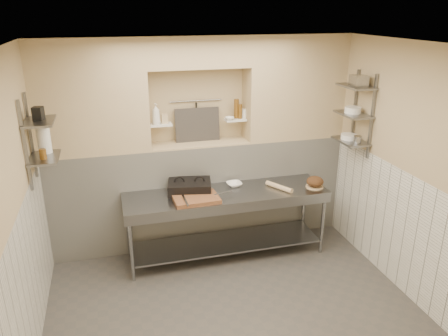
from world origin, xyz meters
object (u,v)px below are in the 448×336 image
object	(u,v)px
prep_table	(227,211)
bread_loaf	(315,181)
bowl_alcove	(230,118)
jug_left	(44,140)
mixing_bowl	(234,184)
rolling_pin	(279,187)
panini_press	(190,187)
bottle_soap	(156,114)
cutting_board	(196,199)

from	to	relation	value
prep_table	bread_loaf	xyz separation A→B (m)	(1.17, -0.12, 0.34)
bread_loaf	bowl_alcove	size ratio (longest dim) A/B	1.82
prep_table	jug_left	distance (m)	2.34
prep_table	mixing_bowl	xyz separation A→B (m)	(0.16, 0.20, 0.28)
prep_table	rolling_pin	bearing A→B (deg)	-4.46
panini_press	mixing_bowl	distance (m)	0.61
panini_press	bread_loaf	size ratio (longest dim) A/B	2.71
bottle_soap	jug_left	xyz separation A→B (m)	(-1.28, -0.54, -0.09)
bread_loaf	jug_left	distance (m)	3.32
rolling_pin	bottle_soap	size ratio (longest dim) A/B	1.52
bottle_soap	rolling_pin	bearing A→B (deg)	-22.45
cutting_board	bread_loaf	world-z (taller)	bread_loaf
prep_table	bread_loaf	world-z (taller)	bread_loaf
bread_loaf	bottle_soap	world-z (taller)	bottle_soap
panini_press	cutting_board	bearing A→B (deg)	-73.37
mixing_bowl	bread_loaf	world-z (taller)	bread_loaf
prep_table	panini_press	world-z (taller)	panini_press
rolling_pin	prep_table	bearing A→B (deg)	175.54
panini_press	mixing_bowl	bearing A→B (deg)	15.48
bowl_alcove	panini_press	bearing A→B (deg)	-149.09
cutting_board	bread_loaf	xyz separation A→B (m)	(1.59, 0.01, 0.06)
prep_table	cutting_board	distance (m)	0.52
prep_table	jug_left	bearing A→B (deg)	179.61
bread_loaf	bowl_alcove	bearing A→B (deg)	146.46
cutting_board	bowl_alcove	xyz separation A→B (m)	(0.61, 0.65, 0.81)
mixing_bowl	bread_loaf	size ratio (longest dim) A/B	0.90
mixing_bowl	bowl_alcove	size ratio (longest dim) A/B	1.64
prep_table	mixing_bowl	bearing A→B (deg)	51.19
mixing_bowl	bottle_soap	distance (m)	1.36
mixing_bowl	bowl_alcove	world-z (taller)	bowl_alcove
prep_table	rolling_pin	xyz separation A→B (m)	(0.69, -0.05, 0.29)
prep_table	bottle_soap	xyz separation A→B (m)	(-0.78, 0.55, 1.20)
prep_table	bottle_soap	world-z (taller)	bottle_soap
prep_table	jug_left	xyz separation A→B (m)	(-2.06, 0.01, 1.11)
panini_press	cutting_board	xyz separation A→B (m)	(0.03, -0.27, -0.05)
prep_table	bread_loaf	size ratio (longest dim) A/B	11.72
bottle_soap	bowl_alcove	distance (m)	0.97
mixing_bowl	panini_press	bearing A→B (deg)	-175.63
panini_press	rolling_pin	bearing A→B (deg)	0.85
cutting_board	bread_loaf	size ratio (longest dim) A/B	2.47
panini_press	prep_table	bearing A→B (deg)	-7.68
bread_loaf	bottle_soap	distance (m)	2.23
jug_left	rolling_pin	bearing A→B (deg)	-1.42
prep_table	panini_press	xyz separation A→B (m)	(-0.45, 0.15, 0.33)
mixing_bowl	jug_left	bearing A→B (deg)	-175.27
panini_press	bowl_alcove	world-z (taller)	bowl_alcove
bottle_soap	jug_left	bearing A→B (deg)	-157.27
cutting_board	bottle_soap	distance (m)	1.20
panini_press	jug_left	xyz separation A→B (m)	(-1.62, -0.14, 0.78)
prep_table	bowl_alcove	size ratio (longest dim) A/B	21.29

